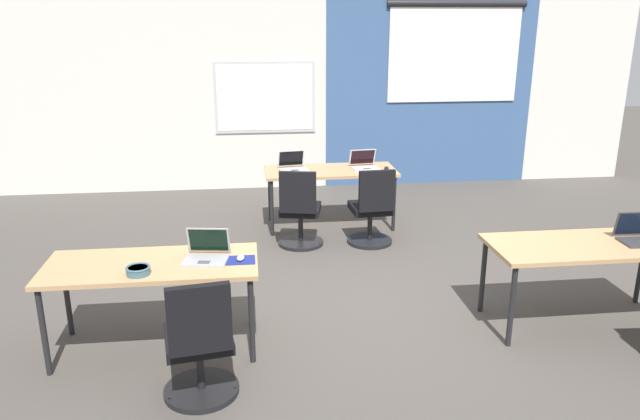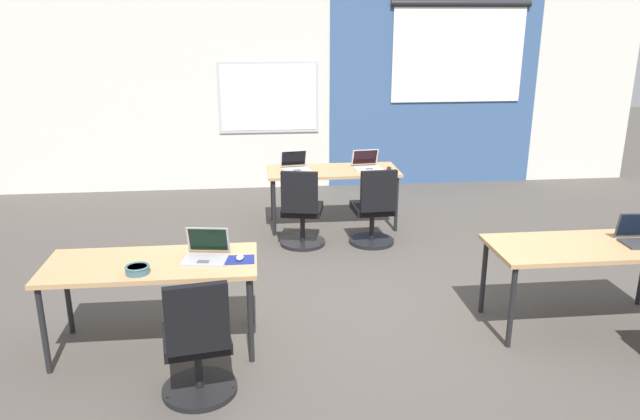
% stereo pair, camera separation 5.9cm
% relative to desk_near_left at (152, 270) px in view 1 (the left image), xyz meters
% --- Properties ---
extents(ground_plane, '(24.00, 24.00, 0.00)m').
position_rel_desk_near_left_xyz_m(ground_plane, '(1.75, 0.60, -0.66)').
color(ground_plane, '#47423D').
extents(back_wall_assembly, '(10.00, 0.27, 2.80)m').
position_rel_desk_near_left_xyz_m(back_wall_assembly, '(1.80, 4.80, 0.75)').
color(back_wall_assembly, silver).
rests_on(back_wall_assembly, ground).
extents(desk_near_left, '(1.60, 0.70, 0.72)m').
position_rel_desk_near_left_xyz_m(desk_near_left, '(0.00, 0.00, 0.00)').
color(desk_near_left, tan).
rests_on(desk_near_left, ground).
extents(desk_near_right, '(1.60, 0.70, 0.72)m').
position_rel_desk_near_left_xyz_m(desk_near_right, '(3.50, 0.00, 0.00)').
color(desk_near_right, tan).
rests_on(desk_near_right, ground).
extents(desk_far_center, '(1.60, 0.70, 0.72)m').
position_rel_desk_near_left_xyz_m(desk_far_center, '(1.75, 2.80, 0.00)').
color(desk_far_center, tan).
rests_on(desk_far_center, ground).
extents(laptop_far_left, '(0.37, 0.35, 0.23)m').
position_rel_desk_near_left_xyz_m(laptop_far_left, '(1.29, 2.84, 0.11)').
color(laptop_far_left, silver).
rests_on(laptop_far_left, desk_far_center).
extents(chair_far_left, '(0.52, 0.57, 0.92)m').
position_rel_desk_near_left_xyz_m(chair_far_left, '(1.31, 2.10, -0.28)').
color(chair_far_left, black).
rests_on(chair_far_left, ground).
extents(laptop_near_left_inner, '(0.37, 0.34, 0.23)m').
position_rel_desk_near_left_xyz_m(laptop_near_left_inner, '(0.41, 0.02, 0.11)').
color(laptop_near_left_inner, '#9E9EA3').
rests_on(laptop_near_left_inner, desk_near_left).
extents(mousepad_near_left_inner, '(0.22, 0.19, 0.00)m').
position_rel_desk_near_left_xyz_m(mousepad_near_left_inner, '(0.67, -0.03, 0.06)').
color(mousepad_near_left_inner, navy).
rests_on(mousepad_near_left_inner, desk_near_left).
extents(mouse_near_left_inner, '(0.07, 0.11, 0.03)m').
position_rel_desk_near_left_xyz_m(mouse_near_left_inner, '(0.67, -0.03, 0.08)').
color(mouse_near_left_inner, silver).
rests_on(mouse_near_left_inner, mousepad_near_left_inner).
extents(chair_near_left_inner, '(0.52, 0.57, 0.92)m').
position_rel_desk_near_left_xyz_m(chair_near_left_inner, '(0.39, -0.73, -0.28)').
color(chair_near_left_inner, black).
rests_on(chair_near_left_inner, ground).
extents(laptop_near_right_end, '(0.34, 0.29, 0.23)m').
position_rel_desk_near_left_xyz_m(laptop_near_right_end, '(3.95, 0.00, 0.11)').
color(laptop_near_right_end, '#333338').
rests_on(laptop_near_right_end, desk_near_right).
extents(laptop_far_right, '(0.36, 0.35, 0.22)m').
position_rel_desk_near_left_xyz_m(laptop_far_right, '(2.18, 2.82, 0.11)').
color(laptop_far_right, silver).
rests_on(laptop_far_right, desk_far_center).
extents(mouse_far_right, '(0.07, 0.11, 0.03)m').
position_rel_desk_near_left_xyz_m(mouse_far_right, '(2.44, 2.73, 0.08)').
color(mouse_far_right, black).
rests_on(mouse_far_right, desk_far_center).
extents(chair_far_right, '(0.52, 0.55, 0.92)m').
position_rel_desk_near_left_xyz_m(chair_far_right, '(2.13, 2.06, -0.28)').
color(chair_far_right, black).
rests_on(chair_far_right, ground).
extents(snack_bowl, '(0.18, 0.18, 0.06)m').
position_rel_desk_near_left_xyz_m(snack_bowl, '(-0.06, -0.21, 0.10)').
color(snack_bowl, '#3D6070').
rests_on(snack_bowl, desk_near_left).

